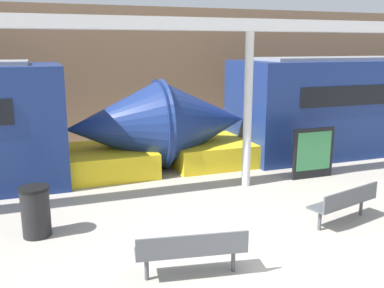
# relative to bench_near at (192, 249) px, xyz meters

# --- Properties ---
(ground_plane) EXTENTS (60.00, 60.00, 0.00)m
(ground_plane) POSITION_rel_bench_near_xyz_m (1.05, -0.70, -0.49)
(ground_plane) COLOR #A8A093
(station_wall) EXTENTS (56.00, 0.20, 5.00)m
(station_wall) POSITION_rel_bench_near_xyz_m (1.05, 10.51, 2.01)
(station_wall) COLOR #937051
(station_wall) RESTS_ON ground_plane
(bench_near) EXTENTS (1.80, 0.71, 0.78)m
(bench_near) POSITION_rel_bench_near_xyz_m (0.00, 0.00, 0.00)
(bench_near) COLOR #4C4F54
(bench_near) RESTS_ON ground_plane
(bench_far) EXTENTS (1.75, 0.86, 0.78)m
(bench_far) POSITION_rel_bench_near_xyz_m (3.66, 0.92, -0.00)
(bench_far) COLOR #4C4F54
(bench_far) RESTS_ON ground_plane
(trash_bin) EXTENTS (0.56, 0.56, 0.98)m
(trash_bin) POSITION_rel_bench_near_xyz_m (-2.28, 2.45, 0.00)
(trash_bin) COLOR black
(trash_bin) RESTS_ON ground_plane
(poster_board) EXTENTS (1.25, 0.07, 1.40)m
(poster_board) POSITION_rel_bench_near_xyz_m (4.90, 3.78, 0.22)
(poster_board) COLOR black
(poster_board) RESTS_ON ground_plane
(support_column_near) EXTENTS (0.21, 0.21, 3.91)m
(support_column_near) POSITION_rel_bench_near_xyz_m (2.88, 3.83, 1.47)
(support_column_near) COLOR silver
(support_column_near) RESTS_ON ground_plane
(canopy_beam) EXTENTS (28.00, 0.60, 0.28)m
(canopy_beam) POSITION_rel_bench_near_xyz_m (2.88, 3.83, 3.56)
(canopy_beam) COLOR silver
(canopy_beam) RESTS_ON support_column_near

